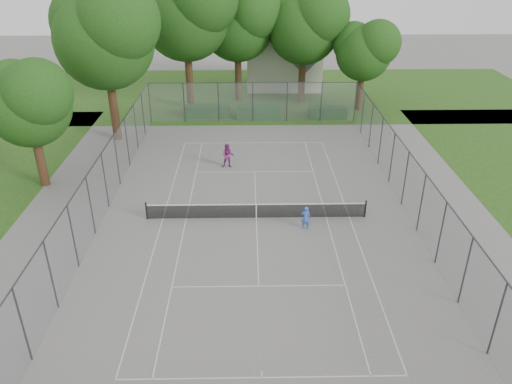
{
  "coord_description": "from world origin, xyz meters",
  "views": [
    {
      "loc": [
        -0.46,
        -25.3,
        14.82
      ],
      "look_at": [
        0.0,
        1.0,
        1.2
      ],
      "focal_mm": 35.0,
      "sensor_mm": 36.0,
      "label": 1
    }
  ],
  "objects_px": {
    "girl_player": "(306,218)",
    "woman_player": "(228,156)",
    "tennis_net": "(256,210)",
    "house": "(284,50)"
  },
  "relations": [
    {
      "from": "woman_player",
      "to": "tennis_net",
      "type": "bearing_deg",
      "value": -74.98
    },
    {
      "from": "girl_player",
      "to": "woman_player",
      "type": "relative_size",
      "value": 0.78
    },
    {
      "from": "girl_player",
      "to": "woman_player",
      "type": "bearing_deg",
      "value": -56.52
    },
    {
      "from": "tennis_net",
      "to": "girl_player",
      "type": "bearing_deg",
      "value": -23.54
    },
    {
      "from": "tennis_net",
      "to": "woman_player",
      "type": "distance_m",
      "value": 7.48
    },
    {
      "from": "woman_player",
      "to": "house",
      "type": "bearing_deg",
      "value": 76.57
    },
    {
      "from": "house",
      "to": "woman_player",
      "type": "bearing_deg",
      "value": -103.88
    },
    {
      "from": "tennis_net",
      "to": "house",
      "type": "distance_m",
      "value": 29.06
    },
    {
      "from": "tennis_net",
      "to": "woman_player",
      "type": "height_order",
      "value": "woman_player"
    },
    {
      "from": "house",
      "to": "girl_player",
      "type": "distance_m",
      "value": 30.04
    }
  ]
}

